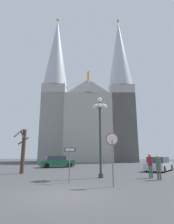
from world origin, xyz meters
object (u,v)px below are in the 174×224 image
object	(u,v)px
pedestrian_standing	(150,163)
bare_tree	(23,150)
parked_car_far_green	(56,162)
street_lamp	(100,119)
pedestrian_walking	(158,165)
stop_sign	(112,149)
parked_car_near_silver	(159,164)
one_way_arrow_sign	(70,160)
cathedral	(88,110)

from	to	relation	value
pedestrian_standing	bare_tree	bearing A→B (deg)	168.57
bare_tree	parked_car_far_green	distance (m)	8.21
street_lamp	parked_car_far_green	world-z (taller)	street_lamp
street_lamp	pedestrian_walking	world-z (taller)	street_lamp
stop_sign	street_lamp	world-z (taller)	street_lamp
parked_car_near_silver	one_way_arrow_sign	bearing A→B (deg)	-131.74
parked_car_near_silver	pedestrian_standing	distance (m)	6.32
one_way_arrow_sign	street_lamp	xyz separation A→B (m)	(1.88, 2.65, 3.07)
pedestrian_walking	parked_car_far_green	bearing A→B (deg)	132.14
parked_car_far_green	pedestrian_standing	size ratio (longest dim) A/B	2.68
bare_tree	pedestrian_walking	size ratio (longest dim) A/B	2.50
parked_car_near_silver	pedestrian_standing	bearing A→B (deg)	-110.72
stop_sign	parked_car_far_green	xyz separation A→B (m)	(-6.86, 14.15, -1.30)
parked_car_near_silver	parked_car_far_green	bearing A→B (deg)	160.23
parked_car_near_silver	pedestrian_walking	world-z (taller)	pedestrian_walking
pedestrian_walking	pedestrian_standing	xyz separation A→B (m)	(-0.33, 0.95, 0.08)
pedestrian_walking	bare_tree	bearing A→B (deg)	164.30
one_way_arrow_sign	parked_car_far_green	xyz separation A→B (m)	(-4.22, 13.04, -0.64)
stop_sign	parked_car_near_silver	distance (m)	11.18
cathedral	street_lamp	xyz separation A→B (m)	(3.50, -28.38, -7.52)
bare_tree	parked_car_far_green	world-z (taller)	bare_tree
parked_car_near_silver	pedestrian_walking	bearing A→B (deg)	-105.52
pedestrian_standing	parked_car_near_silver	bearing A→B (deg)	69.28
pedestrian_standing	one_way_arrow_sign	bearing A→B (deg)	-153.02
stop_sign	pedestrian_walking	world-z (taller)	stop_sign
parked_car_far_green	stop_sign	bearing A→B (deg)	-64.15
cathedral	pedestrian_walking	distance (m)	32.03
stop_sign	pedestrian_standing	xyz separation A→B (m)	(2.92, 3.94, -0.92)
pedestrian_standing	parked_car_far_green	bearing A→B (deg)	133.74
street_lamp	cathedral	bearing A→B (deg)	97.03
parked_car_near_silver	bare_tree	bearing A→B (deg)	-164.32
pedestrian_standing	street_lamp	bearing A→B (deg)	-177.19
street_lamp	parked_car_near_silver	bearing A→B (deg)	45.82
stop_sign	parked_car_far_green	bearing A→B (deg)	115.85
parked_car_near_silver	parked_car_far_green	xyz separation A→B (m)	(-12.01, 4.32, 0.04)
stop_sign	one_way_arrow_sign	size ratio (longest dim) A/B	1.38
street_lamp	pedestrian_walking	bearing A→B (deg)	-10.92
street_lamp	pedestrian_standing	bearing A→B (deg)	2.81
parked_car_far_green	pedestrian_walking	xyz separation A→B (m)	(10.10, -11.17, 0.29)
bare_tree	parked_car_far_green	bearing A→B (deg)	81.90
parked_car_far_green	parked_car_near_silver	bearing A→B (deg)	-19.77
one_way_arrow_sign	bare_tree	xyz separation A→B (m)	(-5.36, 5.03, 0.78)
bare_tree	pedestrian_standing	bearing A→B (deg)	-11.43
parked_car_near_silver	parked_car_far_green	world-z (taller)	parked_car_far_green
stop_sign	street_lamp	bearing A→B (deg)	101.41
street_lamp	pedestrian_walking	xyz separation A→B (m)	(4.00, -0.77, -3.42)
parked_car_far_green	cathedral	bearing A→B (deg)	81.78
parked_car_near_silver	pedestrian_standing	size ratio (longest dim) A/B	2.66
cathedral	street_lamp	bearing A→B (deg)	-82.97
one_way_arrow_sign	stop_sign	bearing A→B (deg)	-22.93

